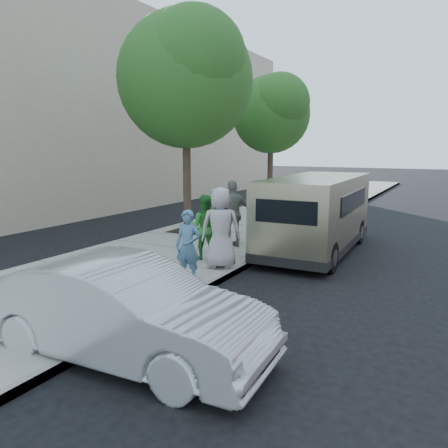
# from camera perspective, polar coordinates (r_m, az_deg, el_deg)

# --- Properties ---
(ground) EXTENTS (120.00, 120.00, 0.00)m
(ground) POSITION_cam_1_polar(r_m,az_deg,el_deg) (12.61, -1.97, -4.35)
(ground) COLOR black
(ground) RESTS_ON ground
(sidewalk) EXTENTS (5.00, 60.00, 0.15)m
(sidewalk) POSITION_cam_1_polar(r_m,az_deg,el_deg) (13.11, -5.75, -3.50)
(sidewalk) COLOR gray
(sidewalk) RESTS_ON ground
(curb_face) EXTENTS (0.12, 60.00, 0.16)m
(curb_face) POSITION_cam_1_polar(r_m,az_deg,el_deg) (11.94, 4.01, -4.81)
(curb_face) COLOR gray
(curb_face) RESTS_ON ground
(tree_near) EXTENTS (4.62, 4.60, 7.53)m
(tree_near) POSITION_cam_1_polar(r_m,az_deg,el_deg) (15.63, -4.90, 18.88)
(tree_near) COLOR black
(tree_near) RESTS_ON sidewalk
(tree_far) EXTENTS (3.92, 3.80, 6.49)m
(tree_far) POSITION_cam_1_polar(r_m,az_deg,el_deg) (22.27, 6.30, 14.47)
(tree_far) COLOR black
(tree_far) RESTS_ON sidewalk
(parking_meter) EXTENTS (0.28, 0.13, 1.31)m
(parking_meter) POSITION_cam_1_polar(r_m,az_deg,el_deg) (13.33, 4.69, 1.23)
(parking_meter) COLOR gray
(parking_meter) RESTS_ON sidewalk
(van) EXTENTS (2.21, 6.17, 2.27)m
(van) POSITION_cam_1_polar(r_m,az_deg,el_deg) (13.33, 12.10, 1.49)
(van) COLOR tan
(van) RESTS_ON ground
(sedan) EXTENTS (4.60, 1.78, 1.49)m
(sedan) POSITION_cam_1_polar(r_m,az_deg,el_deg) (6.72, -12.90, -10.95)
(sedan) COLOR #B7BBBE
(sedan) RESTS_ON ground
(person_officer) EXTENTS (0.64, 0.47, 1.62)m
(person_officer) POSITION_cam_1_polar(r_m,az_deg,el_deg) (9.71, -4.72, -2.90)
(person_officer) COLOR teal
(person_officer) RESTS_ON sidewalk
(person_green_shirt) EXTENTS (1.01, 0.90, 1.73)m
(person_green_shirt) POSITION_cam_1_polar(r_m,az_deg,el_deg) (11.67, -2.57, -0.40)
(person_green_shirt) COLOR #2A822C
(person_green_shirt) RESTS_ON sidewalk
(person_gray_shirt) EXTENTS (1.17, 1.01, 2.02)m
(person_gray_shirt) POSITION_cam_1_polar(r_m,az_deg,el_deg) (10.79, -0.44, -0.49)
(person_gray_shirt) COLOR #AFAEB1
(person_gray_shirt) RESTS_ON sidewalk
(person_striped_polo) EXTENTS (1.15, 1.20, 2.01)m
(person_striped_polo) POSITION_cam_1_polar(r_m,az_deg,el_deg) (13.06, 1.20, 1.33)
(person_striped_polo) COLOR gray
(person_striped_polo) RESTS_ON sidewalk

